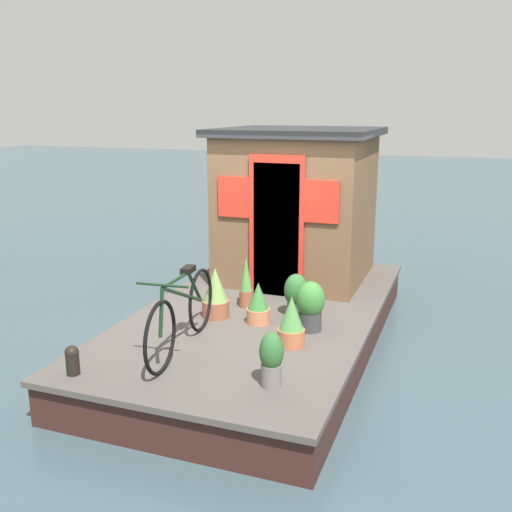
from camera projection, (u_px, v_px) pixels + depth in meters
The scene contains 12 objects.
ground_plane at pixel (262, 344), 7.20m from camera, with size 60.00×60.00×0.00m, color #384C54.
houseboat_deck at pixel (262, 326), 7.14m from camera, with size 5.17×2.71×0.47m.
houseboat_cabin at pixel (297, 204), 8.16m from camera, with size 2.04×2.10×2.09m.
bicycle at pixel (182, 313), 5.78m from camera, with size 1.77×0.50×0.83m.
potted_plant_basil at pixel (271, 358), 5.05m from camera, with size 0.21×0.21×0.50m.
potted_plant_mint at pixel (291, 322), 5.92m from camera, with size 0.28×0.28×0.52m.
potted_plant_geranium at pixel (310, 305), 6.32m from camera, with size 0.31×0.31×0.55m.
potted_plant_succulent at pixel (258, 304), 6.54m from camera, with size 0.26×0.26×0.47m.
potted_plant_thyme at pixel (246, 283), 7.06m from camera, with size 0.17×0.17×0.63m.
potted_plant_lavender at pixel (215, 294), 6.72m from camera, with size 0.31×0.31×0.59m.
potted_plant_fern at pixel (296, 294), 6.76m from camera, with size 0.28×0.28×0.50m.
mooring_bollard at pixel (72, 359), 5.29m from camera, with size 0.13×0.13×0.28m.
Camera 1 is at (-6.31, -2.26, 2.83)m, focal length 41.00 mm.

